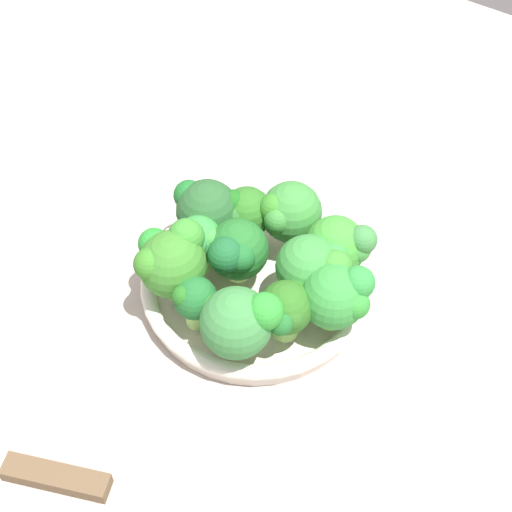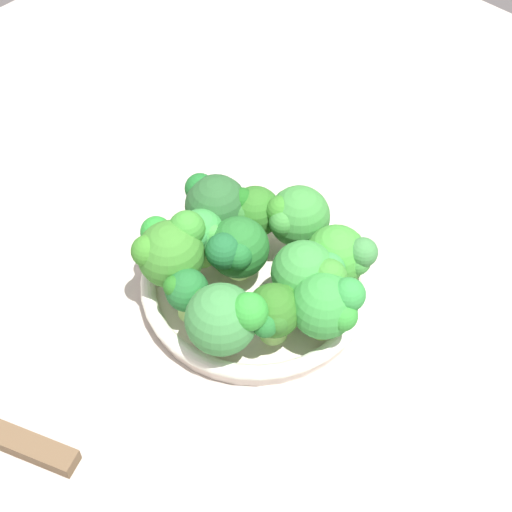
# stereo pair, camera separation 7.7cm
# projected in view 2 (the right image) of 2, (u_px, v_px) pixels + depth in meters

# --- Properties ---
(ground_plane) EXTENTS (1.30, 1.30, 0.03)m
(ground_plane) POSITION_uv_depth(u_px,v_px,m) (251.00, 310.00, 0.81)
(ground_plane) COLOR #AEA59B
(bowl) EXTENTS (0.24, 0.24, 0.03)m
(bowl) POSITION_uv_depth(u_px,v_px,m) (256.00, 283.00, 0.80)
(bowl) COLOR beige
(bowl) RESTS_ON ground_plane
(broccoli_floret_0) EXTENTS (0.06, 0.07, 0.07)m
(broccoli_floret_0) POSITION_uv_depth(u_px,v_px,m) (312.00, 274.00, 0.74)
(broccoli_floret_0) COLOR #96CE57
(broccoli_floret_0) RESTS_ON bowl
(broccoli_floret_1) EXTENTS (0.06, 0.07, 0.07)m
(broccoli_floret_1) POSITION_uv_depth(u_px,v_px,m) (340.00, 256.00, 0.76)
(broccoli_floret_1) COLOR #84BD54
(broccoli_floret_1) RESTS_ON bowl
(broccoli_floret_2) EXTENTS (0.07, 0.06, 0.07)m
(broccoli_floret_2) POSITION_uv_depth(u_px,v_px,m) (296.00, 217.00, 0.79)
(broccoli_floret_2) COLOR #82B260
(broccoli_floret_2) RESTS_ON bowl
(broccoli_floret_3) EXTENTS (0.06, 0.05, 0.06)m
(broccoli_floret_3) POSITION_uv_depth(u_px,v_px,m) (274.00, 313.00, 0.72)
(broccoli_floret_3) COLOR #87C45B
(broccoli_floret_3) RESTS_ON bowl
(broccoli_floret_4) EXTENTS (0.06, 0.06, 0.06)m
(broccoli_floret_4) POSITION_uv_depth(u_px,v_px,m) (252.00, 212.00, 0.80)
(broccoli_floret_4) COLOR #80C052
(broccoli_floret_4) RESTS_ON bowl
(broccoli_floret_5) EXTENTS (0.06, 0.07, 0.07)m
(broccoli_floret_5) POSITION_uv_depth(u_px,v_px,m) (327.00, 306.00, 0.71)
(broccoli_floret_5) COLOR #85C153
(broccoli_floret_5) RESTS_ON bowl
(broccoli_floret_6) EXTENTS (0.08, 0.08, 0.08)m
(broccoli_floret_6) POSITION_uv_depth(u_px,v_px,m) (170.00, 250.00, 0.75)
(broccoli_floret_6) COLOR #91C765
(broccoli_floret_6) RESTS_ON bowl
(broccoli_floret_7) EXTENTS (0.07, 0.06, 0.07)m
(broccoli_floret_7) POSITION_uv_depth(u_px,v_px,m) (236.00, 249.00, 0.76)
(broccoli_floret_7) COLOR #9DD06B
(broccoli_floret_7) RESTS_ON bowl
(broccoli_floret_8) EXTENTS (0.05, 0.05, 0.07)m
(broccoli_floret_8) POSITION_uv_depth(u_px,v_px,m) (202.00, 235.00, 0.77)
(broccoli_floret_8) COLOR #75C04D
(broccoli_floret_8) RESTS_ON bowl
(broccoli_floret_9) EXTENTS (0.04, 0.05, 0.06)m
(broccoli_floret_9) POSITION_uv_depth(u_px,v_px,m) (187.00, 292.00, 0.73)
(broccoli_floret_9) COLOR #9ACF66
(broccoli_floret_9) RESTS_ON bowl
(broccoli_floret_10) EXTENTS (0.07, 0.07, 0.08)m
(broccoli_floret_10) POSITION_uv_depth(u_px,v_px,m) (226.00, 319.00, 0.70)
(broccoli_floret_10) COLOR #9ED473
(broccoli_floret_10) RESTS_ON bowl
(broccoli_floret_11) EXTENTS (0.07, 0.07, 0.07)m
(broccoli_floret_11) POSITION_uv_depth(u_px,v_px,m) (216.00, 204.00, 0.80)
(broccoli_floret_11) COLOR #7EB055
(broccoli_floret_11) RESTS_ON bowl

